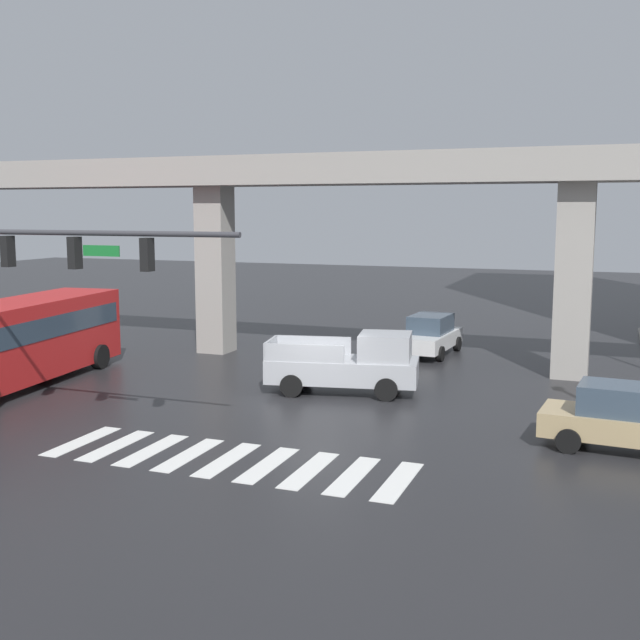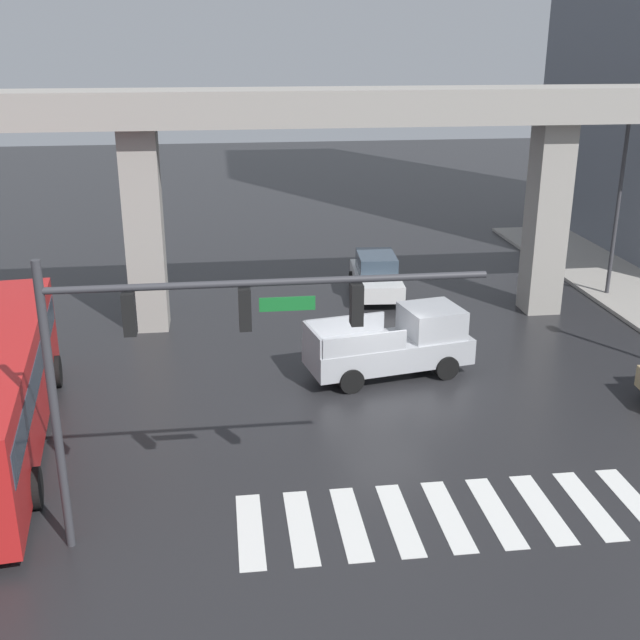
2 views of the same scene
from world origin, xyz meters
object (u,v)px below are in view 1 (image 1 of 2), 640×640
city_bus (10,339)px  traffic_signal_mast (41,272)px  sedan_tan (626,418)px  pickup_truck (351,364)px  sedan_white (430,335)px

city_bus → traffic_signal_mast: traffic_signal_mast is taller
sedan_tan → traffic_signal_mast: 15.85m
traffic_signal_mast → pickup_truck: bearing=52.5°
sedan_white → city_bus: bearing=-136.9°
pickup_truck → sedan_white: bearing=83.5°
sedan_white → traffic_signal_mast: 17.75m
city_bus → sedan_tan: (20.03, -0.01, -0.87)m
city_bus → sedan_tan: city_bus is taller
pickup_truck → traffic_signal_mast: (-6.08, -7.92, 3.57)m
city_bus → sedan_white: 16.81m
pickup_truck → city_bus: city_bus is taller
city_bus → traffic_signal_mast: size_ratio=1.27×
sedan_tan → sedan_white: bearing=124.1°
sedan_tan → pickup_truck: bearing=157.9°
pickup_truck → sedan_white: 8.01m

